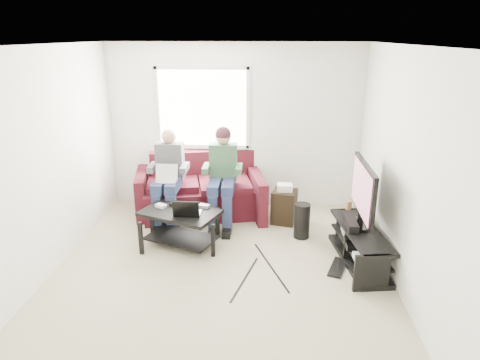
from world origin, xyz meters
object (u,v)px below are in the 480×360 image
object	(u,v)px
sofa	(200,192)
end_table	(284,205)
tv	(363,191)
tv_stand	(360,247)
subwoofer	(302,221)
coffee_table	(180,220)

from	to	relation	value
sofa	end_table	bearing A→B (deg)	-12.56
tv	end_table	distance (m)	1.50
tv_stand	subwoofer	size ratio (longest dim) A/B	2.79
sofa	tv_stand	distance (m)	2.64
sofa	tv	distance (m)	2.64
sofa	coffee_table	xyz separation A→B (m)	(-0.08, -1.13, 0.03)
coffee_table	tv_stand	bearing A→B (deg)	-7.28
sofa	tv	world-z (taller)	tv
coffee_table	subwoofer	xyz separation A→B (m)	(1.63, 0.35, -0.12)
coffee_table	tv	xyz separation A→B (m)	(2.30, -0.19, 0.54)
sofa	tv_stand	bearing A→B (deg)	-32.75
tv	end_table	size ratio (longest dim) A/B	1.81
subwoofer	end_table	size ratio (longest dim) A/B	0.82
coffee_table	end_table	distance (m)	1.64
coffee_table	subwoofer	bearing A→B (deg)	12.00
end_table	tv_stand	bearing A→B (deg)	-51.58
coffee_table	tv_stand	world-z (taller)	coffee_table
sofa	tv	xyz separation A→B (m)	(2.21, -1.33, 0.56)
coffee_table	tv_stand	size ratio (longest dim) A/B	0.83
coffee_table	tv	bearing A→B (deg)	-4.82
coffee_table	end_table	xyz separation A→B (m)	(1.40, 0.84, -0.09)
sofa	end_table	size ratio (longest dim) A/B	3.57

